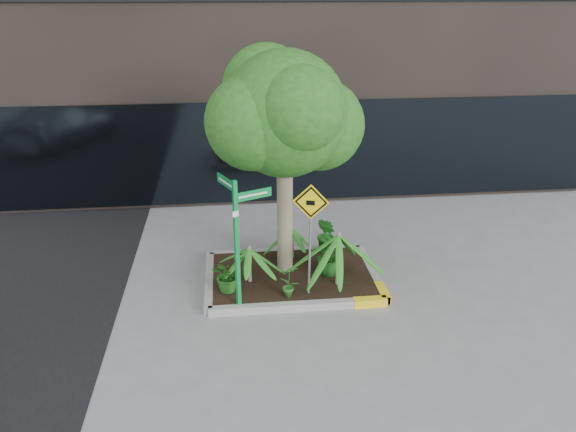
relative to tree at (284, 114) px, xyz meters
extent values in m
plane|color=gray|center=(-0.10, -0.58, -3.23)|extent=(80.00, 80.00, 0.00)
cube|color=#9E9E99|center=(0.10, 0.82, -3.16)|extent=(3.20, 0.15, 0.15)
cube|color=#9E9E99|center=(0.10, -1.38, -3.16)|extent=(3.20, 0.15, 0.15)
cube|color=#9E9E99|center=(-1.50, -0.28, -3.16)|extent=(0.15, 2.20, 0.15)
cube|color=#9E9E99|center=(1.70, -0.28, -3.16)|extent=(0.15, 2.20, 0.15)
cube|color=yellow|center=(1.40, -1.38, -3.16)|extent=(0.60, 0.17, 0.15)
cube|color=black|center=(0.10, -0.28, -3.11)|extent=(3.05, 2.05, 0.06)
cylinder|color=gray|center=(0.00, -0.02, -1.80)|extent=(0.30, 0.30, 2.86)
cylinder|color=gray|center=(0.10, -0.02, -0.76)|extent=(0.54, 0.15, 0.93)
sphere|color=#1E5719|center=(0.00, -0.02, 0.00)|extent=(2.28, 2.28, 2.28)
sphere|color=#1E5719|center=(0.67, 0.27, -0.28)|extent=(1.71, 1.71, 1.71)
sphere|color=#1E5719|center=(-0.57, -0.21, -0.09)|extent=(1.71, 1.71, 1.71)
sphere|color=#1E5719|center=(0.19, -0.59, 0.19)|extent=(1.52, 1.52, 1.52)
sphere|color=#1E5719|center=(-0.28, 0.46, 0.38)|extent=(1.62, 1.62, 1.62)
cylinder|color=gray|center=(0.91, -0.77, -2.54)|extent=(0.07, 0.07, 1.08)
cylinder|color=gray|center=(-0.72, -0.50, -2.72)|extent=(0.07, 0.07, 0.73)
cylinder|color=gray|center=(0.19, 0.41, -2.73)|extent=(0.07, 0.07, 0.71)
imported|color=#22611B|center=(-1.14, -0.79, -2.76)|extent=(0.81, 0.81, 0.65)
imported|color=#206A1F|center=(0.82, -0.36, -2.68)|extent=(0.58, 0.58, 0.81)
imported|color=#276820|center=(-0.05, -1.13, -2.76)|extent=(0.41, 0.41, 0.65)
imported|color=#1E691F|center=(0.93, 0.57, -2.68)|extent=(0.56, 0.56, 0.80)
cube|color=#0D943E|center=(-0.95, -1.29, -2.01)|extent=(0.09, 0.09, 2.45)
cube|color=#0D943E|center=(-0.65, -1.16, -1.09)|extent=(0.63, 0.30, 0.16)
cube|color=#0D943E|center=(-1.09, -0.99, -0.91)|extent=(0.30, 0.63, 0.16)
cube|color=white|center=(-0.65, -1.17, -1.09)|extent=(0.48, 0.22, 0.04)
cube|color=white|center=(-1.10, -0.99, -0.91)|extent=(0.22, 0.48, 0.04)
cube|color=white|center=(-0.95, -1.33, -1.35)|extent=(0.10, 0.05, 0.11)
cylinder|color=slate|center=(0.35, -0.98, -2.13)|extent=(0.11, 0.26, 1.91)
cube|color=yellow|center=(0.35, -1.00, -1.32)|extent=(0.62, 0.19, 0.64)
cube|color=black|center=(0.35, -1.01, -1.32)|extent=(0.55, 0.16, 0.57)
cube|color=yellow|center=(0.35, -1.01, -1.32)|extent=(0.47, 0.13, 0.48)
cube|color=black|center=(0.34, -1.02, -1.33)|extent=(0.15, 0.04, 0.09)
camera|label=1|loc=(-1.03, -9.89, 2.16)|focal=35.00mm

